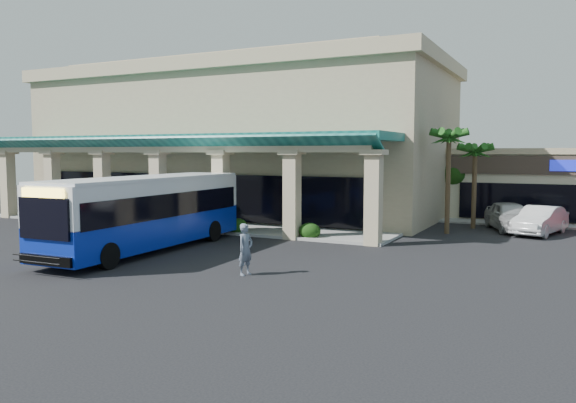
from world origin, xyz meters
The scene contains 11 objects.
ground centered at (0.00, 0.00, 0.00)m, with size 110.00×110.00×0.00m, color black.
main_building centered at (-8.00, 16.00, 5.67)m, with size 30.80×14.80×11.35m, color tan, non-canonical shape.
arcade centered at (-8.00, 6.80, 2.85)m, with size 30.00×6.20×5.70m, color #0F5A55, non-canonical shape.
palm_0 centered at (8.50, 11.00, 3.30)m, with size 2.40×2.40×6.60m, color #194A13, non-canonical shape.
palm_1 centered at (9.50, 14.00, 2.90)m, with size 2.40×2.40×5.80m, color #194A13, non-canonical shape.
palm_2 centered at (-22.50, 6.50, 3.10)m, with size 2.40×2.40×6.20m, color #194A13, non-canonical shape.
broadleaf_tree centered at (7.50, 19.00, 2.41)m, with size 2.60×2.60×4.81m, color #13330B, non-canonical shape.
transit_bus centered at (-3.02, -1.00, 1.75)m, with size 2.91×12.50×3.49m, color #0B24A4, non-canonical shape.
pedestrian centered at (3.82, -3.48, 0.98)m, with size 0.71×0.47×1.95m, color slate.
car_silver centered at (11.58, 13.93, 0.87)m, with size 2.05×5.10×1.74m, color #B5B5B5.
car_white centered at (13.26, 12.99, 0.80)m, with size 1.70×4.87×1.60m, color white.
Camera 1 is at (14.62, -21.42, 4.62)m, focal length 35.00 mm.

